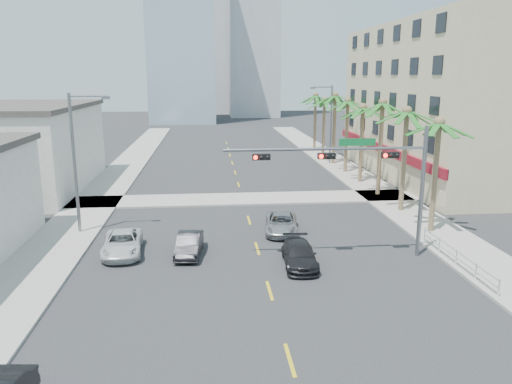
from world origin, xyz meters
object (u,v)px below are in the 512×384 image
(car_lane_right, at_px, (299,255))
(car_lane_left, at_px, (189,244))
(traffic_signal_mast, at_px, (367,169))
(car_lane_center, at_px, (281,223))
(car_parked_far, at_px, (122,243))

(car_lane_right, bearing_deg, car_lane_left, 162.53)
(traffic_signal_mast, bearing_deg, car_lane_right, -167.00)
(car_lane_left, xyz_separation_m, car_lane_center, (5.87, 3.65, -0.01))
(car_lane_center, height_order, car_lane_right, car_lane_center)
(car_lane_left, bearing_deg, car_parked_far, 177.40)
(car_parked_far, bearing_deg, car_lane_left, -12.12)
(car_parked_far, relative_size, car_lane_center, 1.03)
(traffic_signal_mast, relative_size, car_lane_center, 2.50)
(traffic_signal_mast, relative_size, car_lane_left, 2.93)
(car_parked_far, xyz_separation_m, car_lane_center, (9.68, 3.15, -0.02))
(traffic_signal_mast, relative_size, car_lane_right, 2.64)
(traffic_signal_mast, distance_m, car_parked_far, 14.41)
(car_parked_far, relative_size, car_lane_left, 1.21)
(traffic_signal_mast, height_order, car_lane_center, traffic_signal_mast)
(traffic_signal_mast, distance_m, car_lane_left, 10.82)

